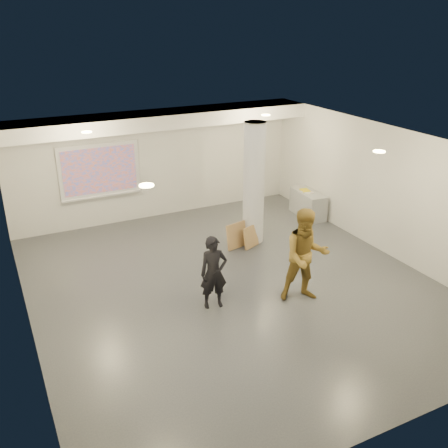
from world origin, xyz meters
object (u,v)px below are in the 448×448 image
projection_screen (100,171)px  woman (214,273)px  column (254,184)px  man (306,256)px  credenza (308,204)px

projection_screen → woman: bearing=-79.7°
column → projection_screen: bearing=139.4°
column → man: column is taller
column → credenza: (2.22, 0.77, -1.14)m
column → credenza: bearing=19.0°
column → credenza: size_ratio=2.44×
credenza → woman: 5.42m
projection_screen → man: bearing=-64.7°
woman → projection_screen: bearing=110.4°
column → man: (-0.47, -2.90, -0.55)m
projection_screen → man: size_ratio=1.10×
woman → credenza: bearing=45.4°
credenza → man: 4.59m
projection_screen → man: (2.63, -5.55, -0.57)m
woman → man: (1.72, -0.54, 0.22)m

